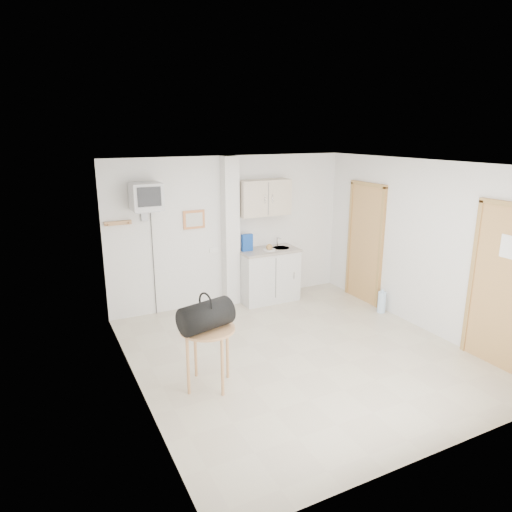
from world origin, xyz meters
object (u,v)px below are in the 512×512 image
round_table (208,336)px  duffel_bag (206,316)px  water_bottle (382,302)px  crt_television (146,197)px

round_table → duffel_bag: bearing=-124.9°
round_table → duffel_bag: 0.27m
duffel_bag → round_table: bearing=39.7°
round_table → duffel_bag: duffel_bag is taller
round_table → water_bottle: round_table is taller
water_bottle → crt_television: bearing=157.9°
crt_television → duffel_bag: 2.50m
crt_television → water_bottle: 4.10m
crt_television → round_table: crt_television is taller
duffel_bag → water_bottle: duffel_bag is taller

